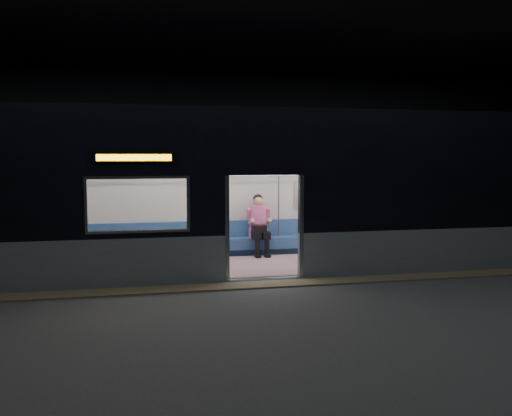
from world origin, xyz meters
name	(u,v)px	position (x,y,z in m)	size (l,w,h in m)	color
station_floor	(278,293)	(0.00, 0.00, -0.01)	(24.00, 14.00, 0.01)	#47494C
station_envelope	(278,83)	(0.00, 0.00, 3.66)	(24.00, 14.00, 5.00)	black
tactile_strip	(270,284)	(0.00, 0.55, 0.01)	(22.80, 0.50, 0.03)	#8C7F59
metro_car	(249,182)	(0.00, 2.54, 1.85)	(18.00, 3.04, 3.35)	#8DA0A8
passenger	(259,222)	(0.43, 3.55, 0.84)	(0.49, 0.78, 1.46)	black
handbag	(259,228)	(0.39, 3.30, 0.70)	(0.32, 0.28, 0.16)	black
transit_map	(314,195)	(1.93, 3.85, 1.45)	(0.91, 0.03, 0.59)	white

